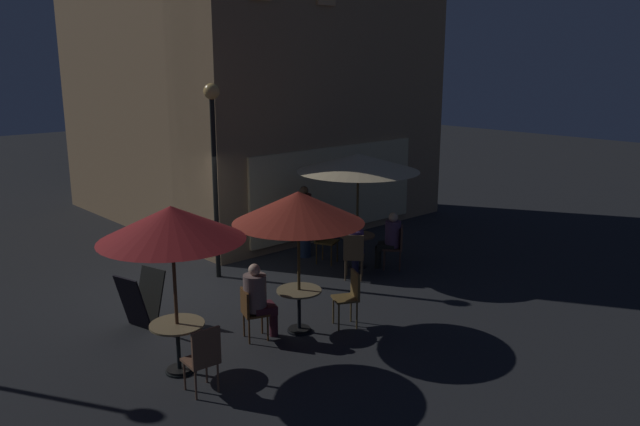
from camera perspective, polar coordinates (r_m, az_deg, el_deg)
The scene contains 20 objects.
ground_plane at distance 12.57m, azimuth -11.87°, elevation -7.02°, with size 60.00×60.00×0.00m, color #26272A.
cafe_building at distance 16.78m, azimuth -7.56°, elevation 11.97°, with size 7.62×8.31×7.86m.
street_lamp_near_corner at distance 12.74m, azimuth -9.51°, elevation 6.01°, with size 0.32×0.32×3.92m.
menu_sandwich_board at distance 11.07m, azimuth -15.72°, elevation -7.46°, with size 0.77×0.70×0.93m.
cafe_table_0 at distance 10.47m, azimuth -1.88°, elevation -7.89°, with size 0.73×0.73×0.73m.
cafe_table_1 at distance 9.38m, azimuth -12.63°, elevation -10.70°, with size 0.77×0.77×0.75m.
cafe_table_2 at distance 13.66m, azimuth 3.34°, elevation -2.71°, with size 0.76×0.76×0.72m.
patio_umbrella_0 at distance 10.00m, azimuth -1.95°, elevation 0.48°, with size 2.11×2.11×2.36m.
patio_umbrella_1 at distance 8.84m, azimuth -13.17°, elevation -0.97°, with size 2.02×2.02×2.45m.
patio_umbrella_2 at distance 13.28m, azimuth 3.44°, elevation 4.51°, with size 2.58×2.58×2.47m.
cafe_chair_0 at distance 10.67m, azimuth 2.72°, elevation -7.19°, with size 0.53×0.53×0.95m.
cafe_chair_1 at distance 10.24m, azimuth -6.25°, elevation -8.59°, with size 0.49×0.49×0.84m.
cafe_chair_2 at distance 8.74m, azimuth -10.39°, elevation -12.43°, with size 0.44×0.44×0.96m.
cafe_chair_3 at distance 13.61m, azimuth 6.92°, elevation -2.76°, with size 0.58×0.58×0.93m.
cafe_chair_4 at distance 13.92m, azimuth 0.25°, elevation -2.14°, with size 0.58×0.58×0.98m.
cafe_chair_5 at distance 12.85m, azimuth 3.05°, elevation -3.60°, with size 0.57×0.57×0.97m.
patron_seated_0 at distance 10.20m, azimuth -5.58°, elevation -7.44°, with size 0.55×0.47×1.26m.
patron_seated_1 at distance 13.57m, azimuth 6.32°, elevation -2.16°, with size 0.50×0.52×1.24m.
patron_seated_2 at distance 12.96m, azimuth 3.11°, elevation -2.91°, with size 0.55×0.54×1.21m.
patron_standing_3 at distance 14.30m, azimuth -1.43°, elevation -0.76°, with size 0.33×0.33×1.63m.
Camera 1 is at (-5.87, -10.23, 4.36)m, focal length 35.71 mm.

